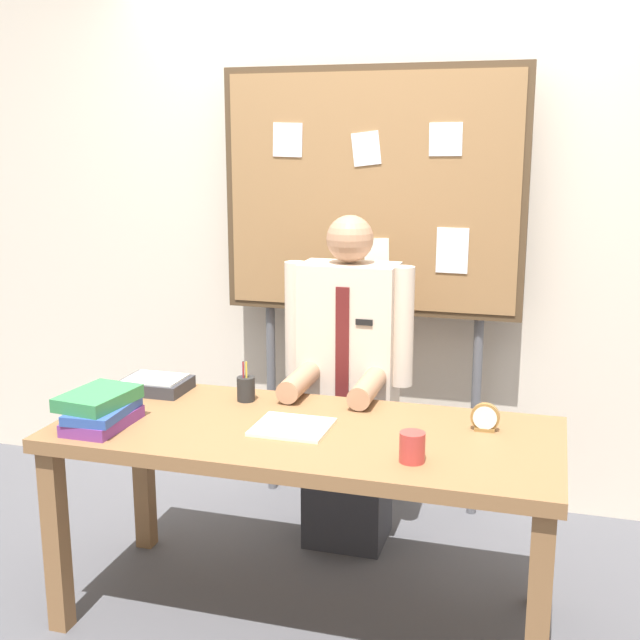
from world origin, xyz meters
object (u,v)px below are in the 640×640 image
book_stack (101,409)px  desk_clock (485,419)px  desk (305,451)px  person (348,396)px  paper_tray (156,384)px  open_notebook (292,427)px  coffee_mug (412,447)px  bulletin_board (371,199)px  pen_holder (246,388)px

book_stack → desk_clock: bearing=14.3°
desk → book_stack: 0.74m
person → book_stack: person is taller
book_stack → paper_tray: 0.42m
desk → open_notebook: open_notebook is taller
person → paper_tray: 0.81m
book_stack → open_notebook: 0.68m
person → open_notebook: bearing=-93.7°
desk → open_notebook: 0.10m
person → book_stack: size_ratio=4.67×
desk → person: person is taller
desk → coffee_mug: coffee_mug is taller
person → bulletin_board: size_ratio=0.70×
desk → person: 0.61m
open_notebook → pen_holder: (-0.27, 0.25, 0.04)m
coffee_mug → pen_holder: bearing=149.8°
coffee_mug → desk: bearing=154.6°
desk → bulletin_board: bearing=90.0°
desk → person: bearing=90.0°
open_notebook → desk_clock: (0.65, 0.17, 0.04)m
coffee_mug → pen_holder: (-0.73, 0.42, 0.00)m
paper_tray → open_notebook: bearing=-21.2°
person → book_stack: bearing=-131.3°
book_stack → paper_tray: size_ratio=1.18×
person → coffee_mug: person is taller
paper_tray → desk: bearing=-18.6°
desk_clock → coffee_mug: size_ratio=1.03×
paper_tray → bulletin_board: bearing=47.1°
open_notebook → person: bearing=86.3°
person → desk_clock: 0.78m
desk_clock → book_stack: bearing=-165.7°
book_stack → open_notebook: book_stack is taller
person → coffee_mug: 0.92m
bulletin_board → book_stack: bearing=-120.6°
book_stack → desk_clock: size_ratio=3.05×
book_stack → open_notebook: size_ratio=1.17×
open_notebook → coffee_mug: coffee_mug is taller
bulletin_board → paper_tray: size_ratio=7.89×
book_stack → desk_clock: 1.35m
person → book_stack: (-0.70, -0.80, 0.14)m
desk_clock → paper_tray: desk_clock is taller
bulletin_board → desk: bearing=-90.0°
book_stack → open_notebook: (0.66, 0.16, -0.06)m
bulletin_board → pen_holder: 1.08m
desk_clock → paper_tray: 1.32m
desk → desk_clock: desk_clock is taller
person → desk_clock: person is taller
open_notebook → desk_clock: 0.67m
book_stack → coffee_mug: book_stack is taller
book_stack → pen_holder: bearing=46.7°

